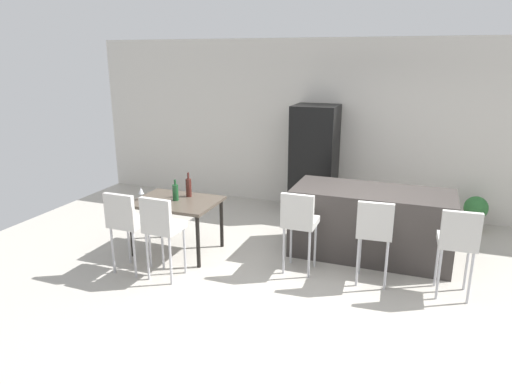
{
  "coord_description": "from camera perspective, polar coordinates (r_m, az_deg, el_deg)",
  "views": [
    {
      "loc": [
        1.04,
        -5.21,
        2.62
      ],
      "look_at": [
        -1.03,
        0.34,
        0.85
      ],
      "focal_mm": 32.25,
      "sensor_mm": 36.0,
      "label": 1
    }
  ],
  "objects": [
    {
      "name": "wine_bottle_corner",
      "position": [
        6.26,
        -9.96,
        -0.02
      ],
      "size": [
        0.08,
        0.08,
        0.29
      ],
      "color": "#194723",
      "rests_on": "dining_table"
    },
    {
      "name": "bar_chair_middle",
      "position": [
        5.47,
        14.51,
        -4.47
      ],
      "size": [
        0.42,
        0.42,
        1.05
      ],
      "color": "beige",
      "rests_on": "ground_plane"
    },
    {
      "name": "dining_table",
      "position": [
        6.31,
        -9.82,
        -1.71
      ],
      "size": [
        1.11,
        0.83,
        0.74
      ],
      "color": "#4C4238",
      "rests_on": "ground_plane"
    },
    {
      "name": "bar_chair_left",
      "position": [
        5.62,
        5.38,
        -3.44
      ],
      "size": [
        0.4,
        0.4,
        1.05
      ],
      "color": "beige",
      "rests_on": "ground_plane"
    },
    {
      "name": "bar_chair_right",
      "position": [
        5.47,
        23.77,
        -5.4
      ],
      "size": [
        0.42,
        0.42,
        1.05
      ],
      "color": "beige",
      "rests_on": "ground_plane"
    },
    {
      "name": "refrigerator",
      "position": [
        7.81,
        7.23,
        3.92
      ],
      "size": [
        0.72,
        0.68,
        1.84
      ],
      "primitive_type": "cube",
      "color": "black",
      "rests_on": "ground_plane"
    },
    {
      "name": "back_wall",
      "position": [
        8.02,
        12.91,
        7.82
      ],
      "size": [
        10.0,
        0.12,
        2.9
      ],
      "primitive_type": "cube",
      "color": "beige",
      "rests_on": "ground_plane"
    },
    {
      "name": "wine_bottle_inner",
      "position": [
        6.39,
        -8.36,
        0.59
      ],
      "size": [
        0.08,
        0.08,
        0.34
      ],
      "color": "#471E19",
      "rests_on": "dining_table"
    },
    {
      "name": "kitchen_island",
      "position": [
        6.35,
        14.05,
        -3.75
      ],
      "size": [
        2.07,
        0.92,
        0.92
      ],
      "primitive_type": "cube",
      "color": "#383330",
      "rests_on": "ground_plane"
    },
    {
      "name": "potted_plant",
      "position": [
        7.81,
        25.57,
        -2.2
      ],
      "size": [
        0.35,
        0.35,
        0.56
      ],
      "color": "#996B4C",
      "rests_on": "ground_plane"
    },
    {
      "name": "dining_chair_far",
      "position": [
        5.55,
        -11.63,
        -3.99
      ],
      "size": [
        0.41,
        0.41,
        1.05
      ],
      "color": "beige",
      "rests_on": "ground_plane"
    },
    {
      "name": "wine_glass_left",
      "position": [
        6.37,
        -14.07,
        0.13
      ],
      "size": [
        0.07,
        0.07,
        0.17
      ],
      "color": "silver",
      "rests_on": "dining_table"
    },
    {
      "name": "dining_chair_near",
      "position": [
        5.82,
        -15.83,
        -3.31
      ],
      "size": [
        0.41,
        0.41,
        1.05
      ],
      "color": "beige",
      "rests_on": "ground_plane"
    },
    {
      "name": "ground_plane",
      "position": [
        5.92,
        8.33,
        -9.81
      ],
      "size": [
        10.0,
        10.0,
        0.0
      ],
      "primitive_type": "plane",
      "color": "#ADA89E"
    }
  ]
}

